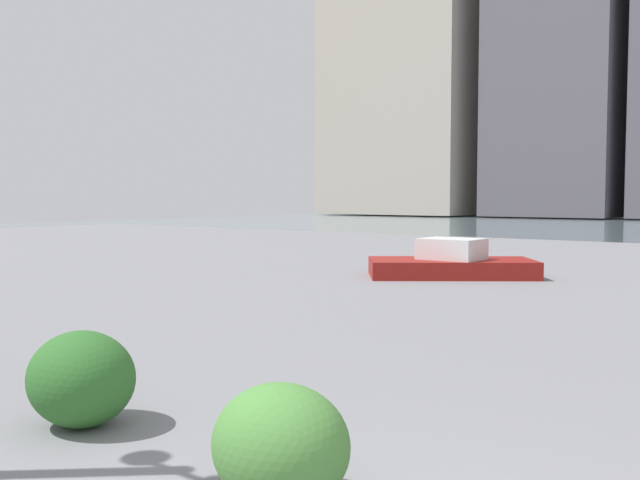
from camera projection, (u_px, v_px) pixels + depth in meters
building_annex at (566, 44)px, 63.08m from camera, size 10.91×13.27×30.98m
building_highrise at (418, 68)px, 72.27m from camera, size 15.23×15.37×32.22m
shrub_low at (281, 445)px, 3.90m from camera, size 0.81×0.73×0.69m
shrub_wide at (81, 379)px, 5.25m from camera, size 0.85×0.76×0.72m
boat at (451, 267)px, 15.08m from camera, size 3.76×3.36×0.95m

